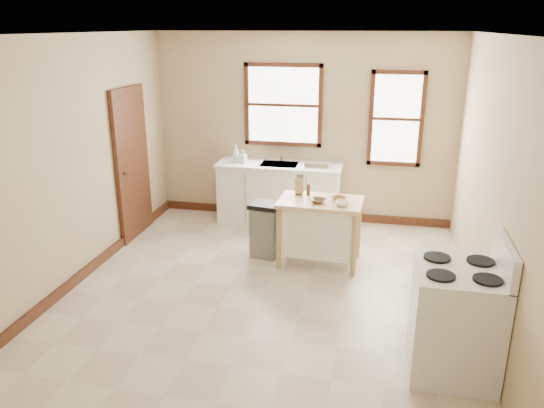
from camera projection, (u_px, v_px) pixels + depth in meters
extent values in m
plane|color=beige|center=(267.00, 290.00, 6.07)|extent=(5.00, 5.00, 0.00)
plane|color=white|center=(267.00, 34.00, 5.17)|extent=(5.00, 5.00, 0.00)
cube|color=tan|center=(303.00, 129.00, 7.93)|extent=(4.50, 0.04, 2.80)
cube|color=tan|center=(75.00, 161.00, 6.05)|extent=(0.04, 5.00, 2.80)
cube|color=tan|center=(492.00, 185.00, 5.18)|extent=(0.04, 5.00, 2.80)
cube|color=#3A170F|center=(132.00, 164.00, 7.36)|extent=(0.06, 0.90, 2.10)
cube|color=#3A170F|center=(301.00, 214.00, 8.33)|extent=(4.50, 0.04, 0.12)
cube|color=#3A170F|center=(90.00, 268.00, 6.48)|extent=(0.04, 5.00, 0.12)
cylinder|color=silver|center=(282.00, 154.00, 8.00)|extent=(0.03, 0.03, 0.22)
imported|color=#B2B2B2|center=(236.00, 154.00, 7.94)|extent=(0.12, 0.12, 0.26)
imported|color=#B2B2B2|center=(243.00, 157.00, 7.90)|extent=(0.12, 0.12, 0.19)
cylinder|color=#452812|center=(308.00, 189.00, 6.69)|extent=(0.06, 0.06, 0.15)
imported|color=brown|center=(318.00, 201.00, 6.42)|extent=(0.21, 0.21, 0.05)
imported|color=brown|center=(339.00, 198.00, 6.52)|extent=(0.23, 0.23, 0.04)
imported|color=white|center=(342.00, 203.00, 6.31)|extent=(0.24, 0.24, 0.06)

